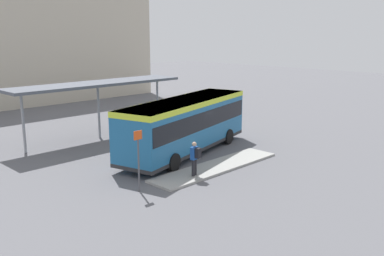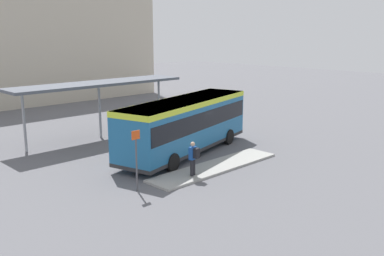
# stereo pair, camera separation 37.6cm
# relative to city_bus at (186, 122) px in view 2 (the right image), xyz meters

# --- Properties ---
(ground_plane) EXTENTS (120.00, 120.00, 0.00)m
(ground_plane) POSITION_rel_city_bus_xyz_m (-0.01, -0.00, -1.87)
(ground_plane) COLOR #5B5B60
(curb_island) EXTENTS (8.23, 1.80, 0.12)m
(curb_island) POSITION_rel_city_bus_xyz_m (-0.87, -3.18, -1.81)
(curb_island) COLOR #9E9E99
(curb_island) RESTS_ON ground_plane
(city_bus) EXTENTS (10.77, 5.09, 3.21)m
(city_bus) POSITION_rel_city_bus_xyz_m (0.00, 0.00, 0.00)
(city_bus) COLOR #1E6093
(city_bus) RESTS_ON ground_plane
(pedestrian_waiting) EXTENTS (0.46, 0.50, 1.71)m
(pedestrian_waiting) POSITION_rel_city_bus_xyz_m (-2.81, -3.50, -0.77)
(pedestrian_waiting) COLOR #232328
(pedestrian_waiting) RESTS_ON curb_island
(bicycle_white) EXTENTS (0.48, 1.59, 0.69)m
(bicycle_white) POSITION_rel_city_bus_xyz_m (7.83, 3.67, -1.53)
(bicycle_white) COLOR black
(bicycle_white) RESTS_ON ground_plane
(bicycle_green) EXTENTS (0.48, 1.67, 0.72)m
(bicycle_green) POSITION_rel_city_bus_xyz_m (7.79, 4.49, -1.51)
(bicycle_green) COLOR black
(bicycle_green) RESTS_ON ground_plane
(bicycle_yellow) EXTENTS (0.48, 1.76, 0.76)m
(bicycle_yellow) POSITION_rel_city_bus_xyz_m (8.15, 5.30, -1.49)
(bicycle_yellow) COLOR black
(bicycle_yellow) RESTS_ON ground_plane
(bicycle_blue) EXTENTS (0.48, 1.71, 0.74)m
(bicycle_blue) POSITION_rel_city_bus_xyz_m (7.81, 6.11, -1.50)
(bicycle_blue) COLOR black
(bicycle_blue) RESTS_ON ground_plane
(station_shelter) EXTENTS (12.22, 2.63, 3.78)m
(station_shelter) POSITION_rel_city_bus_xyz_m (-1.47, 6.87, 1.73)
(station_shelter) COLOR #4C515B
(station_shelter) RESTS_ON ground_plane
(potted_planter_near_shelter) EXTENTS (0.85, 0.85, 1.38)m
(potted_planter_near_shelter) POSITION_rel_city_bus_xyz_m (2.28, 4.94, -1.15)
(potted_planter_near_shelter) COLOR slate
(potted_planter_near_shelter) RESTS_ON ground_plane
(platform_sign) EXTENTS (0.44, 0.08, 2.80)m
(platform_sign) POSITION_rel_city_bus_xyz_m (-5.87, -2.98, -0.31)
(platform_sign) COLOR #4C4C51
(platform_sign) RESTS_ON ground_plane
(station_building) EXTENTS (26.90, 11.33, 11.38)m
(station_building) POSITION_rel_city_bus_xyz_m (1.98, 27.37, 3.82)
(station_building) COLOR #BCB29E
(station_building) RESTS_ON ground_plane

